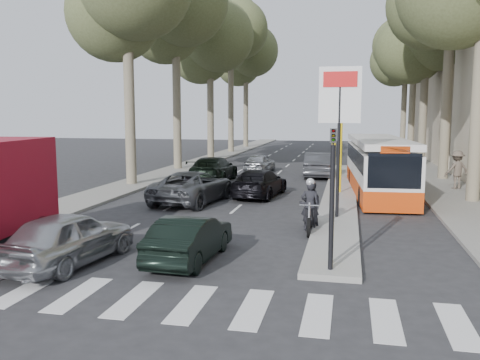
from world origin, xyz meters
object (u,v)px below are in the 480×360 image
Objects in this scene: silver_hatchback at (69,238)px; dark_hatchback at (190,238)px; motorcycle at (310,207)px; city_bus at (378,165)px.

silver_hatchback is 1.13× the size of dark_hatchback.
city_bus is at bearing 70.39° from motorcycle.
dark_hatchback is at bearing -126.71° from motorcycle.
dark_hatchback is 13.89m from city_bus.
dark_hatchback is at bearing -117.12° from city_bus.
silver_hatchback is 0.40× the size of city_bus.
motorcycle is at bearing -121.41° from dark_hatchback.
city_bus is (5.53, 12.72, 0.85)m from dark_hatchback.
dark_hatchback is at bearing -153.90° from silver_hatchback.
silver_hatchback is 16.17m from city_bus.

